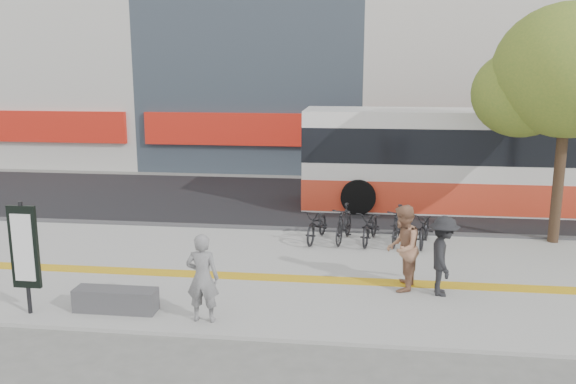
# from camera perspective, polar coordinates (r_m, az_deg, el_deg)

# --- Properties ---
(ground) EXTENTS (120.00, 120.00, 0.00)m
(ground) POSITION_cam_1_polar(r_m,az_deg,el_deg) (12.69, -2.74, -9.99)
(ground) COLOR #5F5F5B
(ground) RESTS_ON ground
(sidewalk) EXTENTS (40.00, 7.00, 0.08)m
(sidewalk) POSITION_cam_1_polar(r_m,az_deg,el_deg) (14.05, -1.69, -7.57)
(sidewalk) COLOR gray
(sidewalk) RESTS_ON ground
(tactile_strip) EXTENTS (40.00, 0.45, 0.01)m
(tactile_strip) POSITION_cam_1_polar(r_m,az_deg,el_deg) (13.57, -2.02, -8.09)
(tactile_strip) COLOR gold
(tactile_strip) RESTS_ON sidewalk
(street) EXTENTS (40.00, 8.00, 0.06)m
(street) POSITION_cam_1_polar(r_m,az_deg,el_deg) (21.21, 1.42, -0.83)
(street) COLOR black
(street) RESTS_ON ground
(curb) EXTENTS (40.00, 0.25, 0.14)m
(curb) POSITION_cam_1_polar(r_m,az_deg,el_deg) (17.35, 0.09, -3.62)
(curb) COLOR #39393B
(curb) RESTS_ON ground
(bench) EXTENTS (1.60, 0.45, 0.45)m
(bench) POSITION_cam_1_polar(r_m,az_deg,el_deg) (12.22, -16.05, -9.82)
(bench) COLOR #39393B
(bench) RESTS_ON sidewalk
(signboard) EXTENTS (0.55, 0.10, 2.20)m
(signboard) POSITION_cam_1_polar(r_m,az_deg,el_deg) (12.33, -23.77, -4.96)
(signboard) COLOR black
(signboard) RESTS_ON sidewalk
(street_tree) EXTENTS (4.40, 3.80, 6.31)m
(street_tree) POSITION_cam_1_polar(r_m,az_deg,el_deg) (17.18, 24.93, 10.14)
(street_tree) COLOR #332017
(street_tree) RESTS_ON sidewalk
(bus) EXTENTS (12.18, 2.89, 3.24)m
(bus) POSITION_cam_1_polar(r_m,az_deg,el_deg) (20.75, 18.65, 2.62)
(bus) COLOR silver
(bus) RESTS_ON street
(bicycle_row) EXTENTS (3.78, 1.80, 1.00)m
(bicycle_row) POSITION_cam_1_polar(r_m,az_deg,el_deg) (16.14, 7.85, -3.18)
(bicycle_row) COLOR black
(bicycle_row) RESTS_ON sidewalk
(seated_woman) EXTENTS (0.61, 0.40, 1.68)m
(seated_woman) POSITION_cam_1_polar(r_m,az_deg,el_deg) (11.22, -8.12, -8.08)
(seated_woman) COLOR black
(seated_woman) RESTS_ON sidewalk
(pedestrian_tan) EXTENTS (0.86, 1.01, 1.83)m
(pedestrian_tan) POSITION_cam_1_polar(r_m,az_deg,el_deg) (12.82, 10.82, -5.25)
(pedestrian_tan) COLOR #9C6C50
(pedestrian_tan) RESTS_ON sidewalk
(pedestrian_dark) EXTENTS (0.65, 1.10, 1.66)m
(pedestrian_dark) POSITION_cam_1_polar(r_m,az_deg,el_deg) (12.76, 14.53, -5.89)
(pedestrian_dark) COLOR black
(pedestrian_dark) RESTS_ON sidewalk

